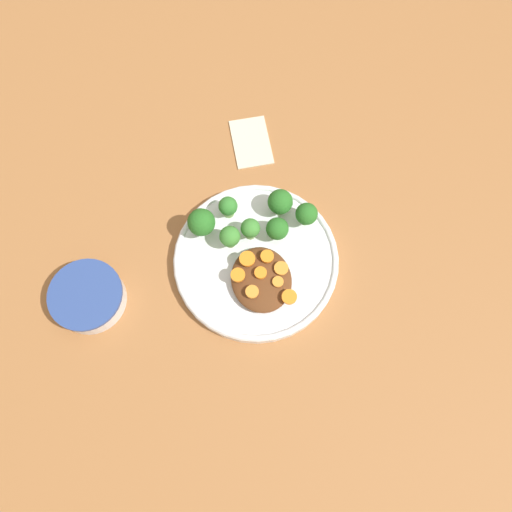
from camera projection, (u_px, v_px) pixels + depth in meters
ground_plane at (256, 263)px, 0.87m from camera, size 4.00×4.00×0.00m
plate at (256, 260)px, 0.86m from camera, size 0.28×0.28×0.03m
dip_bowl at (88, 297)px, 0.82m from camera, size 0.12×0.12×0.04m
stew_mound at (261, 280)px, 0.82m from camera, size 0.11×0.10×0.03m
broccoli_floret_0 at (201, 223)px, 0.83m from camera, size 0.05×0.05×0.06m
broccoli_floret_1 at (253, 228)px, 0.83m from camera, size 0.03×0.03×0.05m
broccoli_floret_2 at (280, 202)px, 0.85m from camera, size 0.04×0.04×0.06m
broccoli_floret_3 at (230, 237)px, 0.83m from camera, size 0.04×0.04×0.05m
broccoli_floret_4 at (228, 207)px, 0.85m from camera, size 0.03×0.03×0.05m
broccoli_floret_5 at (277, 229)px, 0.84m from camera, size 0.04×0.04×0.05m
broccoli_floret_6 at (306, 214)px, 0.84m from camera, size 0.04×0.04×0.05m
carrot_slice_0 at (252, 292)px, 0.80m from camera, size 0.02×0.02×0.01m
carrot_slice_1 at (289, 297)px, 0.80m from camera, size 0.02×0.02×0.01m
carrot_slice_2 at (247, 259)px, 0.82m from camera, size 0.03×0.03×0.01m
carrot_slice_3 at (238, 275)px, 0.81m from camera, size 0.02×0.02×0.01m
carrot_slice_4 at (263, 272)px, 0.81m from camera, size 0.02×0.02×0.01m
carrot_slice_5 at (281, 268)px, 0.81m from camera, size 0.02×0.02×0.00m
carrot_slice_6 at (267, 257)px, 0.82m from camera, size 0.02×0.02×0.01m
carrot_slice_7 at (278, 282)px, 0.81m from camera, size 0.02×0.02×0.00m
napkin at (251, 142)px, 0.95m from camera, size 0.11×0.07×0.01m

